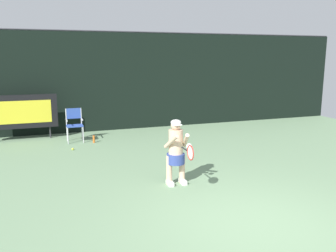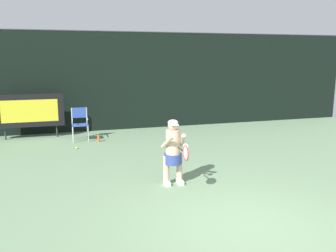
% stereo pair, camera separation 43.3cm
% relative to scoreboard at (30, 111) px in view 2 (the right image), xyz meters
% --- Properties ---
extents(ground, '(18.00, 22.00, 0.03)m').
position_rel_scoreboard_xyz_m(ground, '(3.92, -8.02, -0.96)').
color(ground, gray).
extents(backdrop_screen, '(18.00, 0.12, 3.66)m').
position_rel_scoreboard_xyz_m(backdrop_screen, '(3.92, 0.67, 0.86)').
color(backdrop_screen, black).
rests_on(backdrop_screen, ground).
extents(scoreboard, '(2.20, 0.21, 1.50)m').
position_rel_scoreboard_xyz_m(scoreboard, '(0.00, 0.00, 0.00)').
color(scoreboard, black).
rests_on(scoreboard, ground).
extents(umpire_chair, '(0.52, 0.44, 1.08)m').
position_rel_scoreboard_xyz_m(umpire_chair, '(1.58, -0.81, -0.33)').
color(umpire_chair, '#B7B7BC').
rests_on(umpire_chair, ground).
extents(water_bottle, '(0.07, 0.07, 0.27)m').
position_rel_scoreboard_xyz_m(water_bottle, '(2.13, -1.19, -0.82)').
color(water_bottle, orange).
rests_on(water_bottle, ground).
extents(tennis_player, '(0.53, 0.60, 1.43)m').
position_rel_scoreboard_xyz_m(tennis_player, '(3.31, -5.58, -0.18)').
color(tennis_player, white).
rests_on(tennis_player, ground).
extents(tennis_racket, '(0.03, 0.60, 0.31)m').
position_rel_scoreboard_xyz_m(tennis_racket, '(3.35, -6.24, -0.06)').
color(tennis_racket, black).
extents(tennis_ball_loose, '(0.07, 0.07, 0.07)m').
position_rel_scoreboard_xyz_m(tennis_ball_loose, '(1.41, -1.91, -0.91)').
color(tennis_ball_loose, '#CCDB3D').
rests_on(tennis_ball_loose, ground).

